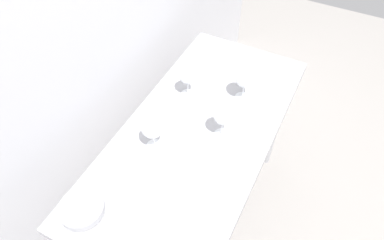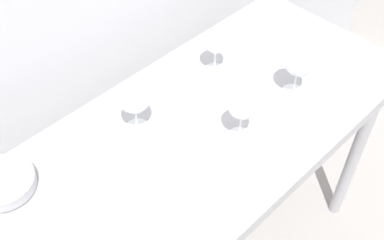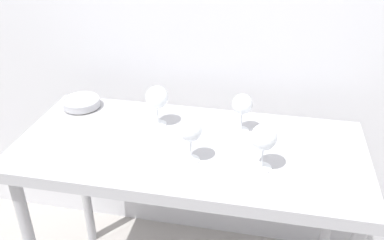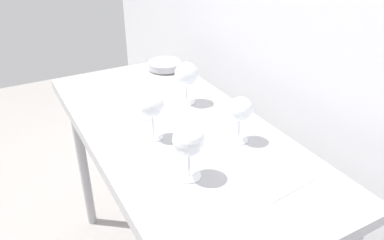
{
  "view_description": "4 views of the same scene",
  "coord_description": "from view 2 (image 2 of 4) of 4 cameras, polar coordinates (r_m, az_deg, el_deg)",
  "views": [
    {
      "loc": [
        -0.93,
        -0.44,
        2.15
      ],
      "look_at": [
        0.02,
        0.03,
        0.94
      ],
      "focal_mm": 32.9,
      "sensor_mm": 36.0,
      "label": 1
    },
    {
      "loc": [
        -0.74,
        -0.69,
        1.99
      ],
      "look_at": [
        -0.06,
        0.0,
        0.95
      ],
      "focal_mm": 45.43,
      "sensor_mm": 36.0,
      "label": 2
    },
    {
      "loc": [
        0.29,
        -1.39,
        1.8
      ],
      "look_at": [
        0.0,
        0.03,
        1.0
      ],
      "focal_mm": 38.98,
      "sensor_mm": 36.0,
      "label": 3
    },
    {
      "loc": [
        1.13,
        -0.56,
        1.62
      ],
      "look_at": [
        0.04,
        0.04,
        0.94
      ],
      "focal_mm": 35.63,
      "sensor_mm": 36.0,
      "label": 4
    }
  ],
  "objects": [
    {
      "name": "tasting_sheet_upper",
      "position": [
        1.37,
        -2.41,
        -5.29
      ],
      "size": [
        0.2,
        0.26,
        0.0
      ],
      "primitive_type": "cube",
      "rotation": [
        0.0,
        0.0,
        0.12
      ],
      "color": "white",
      "rests_on": "steel_counter"
    },
    {
      "name": "steel_counter",
      "position": [
        1.56,
        1.73,
        -2.95
      ],
      "size": [
        1.4,
        0.65,
        0.9
      ],
      "color": "#A6A6AC",
      "rests_on": "ground_plane"
    },
    {
      "name": "wine_glass_near_center",
      "position": [
        1.36,
        5.96,
        1.66
      ],
      "size": [
        0.09,
        0.09,
        0.18
      ],
      "color": "white",
      "rests_on": "steel_counter"
    },
    {
      "name": "wine_glass_far_left",
      "position": [
        1.38,
        -6.86,
        2.56
      ],
      "size": [
        0.1,
        0.1,
        0.18
      ],
      "color": "white",
      "rests_on": "steel_counter"
    },
    {
      "name": "tasting_sheet_lower",
      "position": [
        1.77,
        8.37,
        8.54
      ],
      "size": [
        0.22,
        0.22,
        0.0
      ],
      "primitive_type": "cube",
      "rotation": [
        0.0,
        0.0,
        0.12
      ],
      "color": "white",
      "rests_on": "steel_counter"
    },
    {
      "name": "tasting_bowl",
      "position": [
        1.4,
        -21.27,
        -6.84
      ],
      "size": [
        0.17,
        0.17,
        0.04
      ],
      "color": "#DBCC66",
      "rests_on": "steel_counter"
    },
    {
      "name": "wine_glass_far_right",
      "position": [
        1.58,
        2.8,
        9.18
      ],
      "size": [
        0.08,
        0.08,
        0.17
      ],
      "color": "white",
      "rests_on": "steel_counter"
    },
    {
      "name": "wine_glass_near_right",
      "position": [
        1.52,
        12.5,
        6.67
      ],
      "size": [
        0.1,
        0.1,
        0.18
      ],
      "color": "white",
      "rests_on": "steel_counter"
    }
  ]
}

